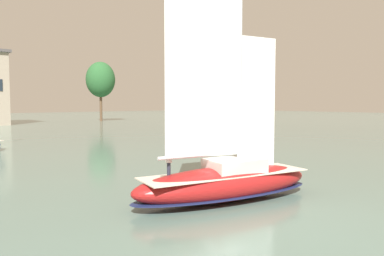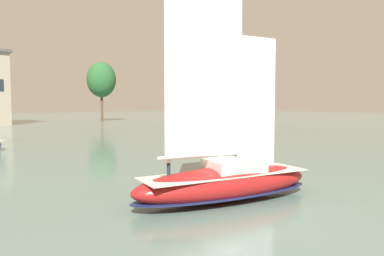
% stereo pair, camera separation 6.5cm
% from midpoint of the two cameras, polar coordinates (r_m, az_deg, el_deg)
% --- Properties ---
extents(ground_plane, '(400.00, 400.00, 0.00)m').
position_cam_midpoint_polar(ground_plane, '(22.44, 5.25, -10.89)').
color(ground_plane, slate).
extents(tree_shore_left, '(8.76, 8.76, 18.02)m').
position_cam_midpoint_polar(tree_shore_left, '(117.83, -13.63, 7.16)').
color(tree_shore_left, brown).
rests_on(tree_shore_left, ground).
extents(sailboat_main, '(12.26, 5.82, 16.23)m').
position_cam_midpoint_polar(sailboat_main, '(22.17, 5.32, -7.75)').
color(sailboat_main, maroon).
rests_on(sailboat_main, ground).
extents(sailboat_moored_near_marina, '(6.17, 6.81, 9.91)m').
position_cam_midpoint_polar(sailboat_moored_near_marina, '(76.22, 5.07, 0.10)').
color(sailboat_moored_near_marina, navy).
rests_on(sailboat_moored_near_marina, ground).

